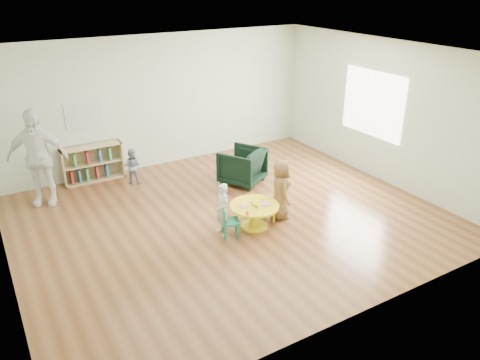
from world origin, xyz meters
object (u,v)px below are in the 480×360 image
at_px(kid_chair_left, 228,221).
at_px(adult_caretaker, 37,158).
at_px(armchair, 242,166).
at_px(child_right, 281,189).
at_px(child_left, 222,210).
at_px(toddler, 132,166).
at_px(activity_table, 254,212).
at_px(kid_chair_right, 277,201).
at_px(bookshelf, 92,163).

height_order(kid_chair_left, adult_caretaker, adult_caretaker).
distance_m(armchair, child_right, 1.61).
distance_m(child_left, adult_caretaker, 3.55).
bearing_deg(child_left, toddler, -169.66).
height_order(activity_table, kid_chair_right, kid_chair_right).
bearing_deg(kid_chair_right, child_left, 84.29).
bearing_deg(child_left, adult_caretaker, -141.16).
bearing_deg(activity_table, kid_chair_left, -176.33).
xyz_separation_m(kid_chair_right, child_right, (0.05, -0.03, 0.23)).
bearing_deg(kid_chair_right, toddler, 24.45).
relative_size(child_left, toddler, 1.21).
bearing_deg(armchair, child_right, 52.84).
bearing_deg(activity_table, child_right, 7.37).
relative_size(kid_chair_right, bookshelf, 0.47).
bearing_deg(adult_caretaker, kid_chair_right, -16.12).
xyz_separation_m(kid_chair_left, bookshelf, (-1.29, 3.37, 0.09)).
xyz_separation_m(activity_table, armchair, (0.76, 1.66, 0.08)).
xyz_separation_m(bookshelf, toddler, (0.66, -0.56, 0.00)).
bearing_deg(kid_chair_left, toddler, -148.59).
height_order(kid_chair_left, child_right, child_right).
bearing_deg(kid_chair_right, child_right, -125.36).
height_order(child_right, toddler, child_right).
xyz_separation_m(kid_chair_right, armchair, (0.24, 1.56, 0.06)).
bearing_deg(activity_table, toddler, 112.44).
height_order(kid_chair_left, armchair, armchair).
bearing_deg(child_right, child_left, 106.28).
height_order(armchair, toddler, toddler).
relative_size(kid_chair_left, adult_caretaker, 0.29).
bearing_deg(kid_chair_left, adult_caretaker, -121.08).
bearing_deg(armchair, child_left, 19.81).
xyz_separation_m(kid_chair_left, armchair, (1.27, 1.69, 0.09)).
bearing_deg(child_left, bookshelf, -161.02).
height_order(activity_table, armchair, armchair).
relative_size(kid_chair_left, toddler, 0.70).
bearing_deg(child_left, kid_chair_right, 89.93).
xyz_separation_m(armchair, toddler, (-1.91, 1.12, 0.00)).
bearing_deg(child_left, armchair, 138.46).
distance_m(activity_table, kid_chair_left, 0.52).
bearing_deg(adult_caretaker, activity_table, -21.94).
distance_m(activity_table, armchair, 1.83).
height_order(bookshelf, child_right, child_right).
relative_size(kid_chair_left, child_left, 0.58).
xyz_separation_m(kid_chair_right, adult_caretaker, (-3.38, 2.63, 0.59)).
bearing_deg(child_right, toddler, 48.51).
distance_m(kid_chair_right, adult_caretaker, 4.32).
height_order(activity_table, child_left, child_left).
bearing_deg(armchair, adult_caretaker, -47.03).
relative_size(activity_table, toddler, 1.12).
bearing_deg(adult_caretaker, armchair, 5.29).
xyz_separation_m(bookshelf, armchair, (2.57, -1.68, -0.00)).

